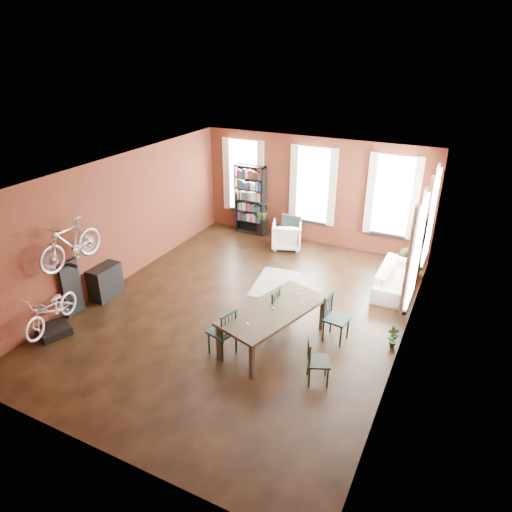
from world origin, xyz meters
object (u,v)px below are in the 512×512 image
Objects in this scene: dining_table at (273,326)px; bookshelf at (250,200)px; dining_chair_b at (267,309)px; console_table at (106,282)px; plant_stand at (262,227)px; bicycle_floor at (48,294)px; dining_chair_d at (337,318)px; dining_chair_c at (318,361)px; bike_trainer at (54,330)px; dining_chair_a at (222,331)px; white_armchair at (287,234)px; cream_sofa at (397,274)px.

bookshelf is at bearing 138.35° from dining_table.
dining_table is 0.48m from dining_chair_b.
console_table reaches higher than plant_stand.
bicycle_floor is (0.13, -1.69, 0.55)m from console_table.
dining_chair_d is 5.87m from plant_stand.
dining_chair_d is (-0.10, 1.39, 0.07)m from dining_chair_c.
bike_trainer is 0.38× the size of bicycle_floor.
dining_chair_a is at bearing 16.49° from bike_trainer.
dining_chair_a is 5.35m from white_armchair.
dining_chair_d is (1.12, 0.67, 0.11)m from dining_table.
white_armchair is at bearing 126.52° from dining_table.
white_armchair is 0.42× the size of cream_sofa.
dining_chair_c is at bearing 106.98° from dining_chair_a.
dining_table is 2.32× the size of dining_chair_a.
dining_chair_d is 0.49× the size of cream_sofa.
dining_chair_a reaches higher than dining_chair_c.
bike_trainer is 0.75× the size of console_table.
bookshelf is 6.98m from bicycle_floor.
dining_chair_a is 1.93× the size of plant_stand.
dining_chair_a reaches higher than cream_sofa.
dining_chair_b is 4.56m from bike_trainer.
dining_chair_b is at bearing 30.55° from dining_chair_c.
white_armchair is at bearing 58.74° from console_table.
cream_sofa is 3.99× the size of plant_stand.
white_armchair is at bearing 57.18° from bicycle_floor.
dining_chair_d is 1.96× the size of plant_stand.
bookshelf reaches higher than white_armchair.
bike_trainer is at bearing -99.63° from bookshelf.
cream_sofa is (2.59, 4.18, -0.10)m from dining_chair_a.
dining_chair_d is 6.18m from bookshelf.
bicycle_floor is (-4.28, -1.76, 0.56)m from dining_table.
cream_sofa is (3.43, -1.11, -0.03)m from white_armchair.
console_table is 1.53× the size of plant_stand.
bicycle_floor is at bearing 130.36° from cream_sofa.
dining_table is 2.70× the size of white_armchair.
cream_sofa is at bearing -18.95° from bookshelf.
dining_chair_b is (0.45, 1.11, 0.01)m from dining_chair_a.
dining_chair_c is at bearing -13.60° from dining_table.
dining_chair_a is 1.20m from dining_chair_b.
dining_chair_a is at bearing 78.72° from white_armchair.
bike_trainer is at bearing -57.63° from dining_chair_a.
dining_chair_b is at bearing 6.04° from console_table.
dining_table is 2.28× the size of dining_chair_b.
cream_sofa is at bearing -32.65° from dining_chair_c.
dining_chair_b reaches higher than console_table.
dining_chair_a is at bearing -68.09° from bookshelf.
console_table is at bearing 103.74° from dining_chair_d.
cream_sofa is at bearing 40.47° from bike_trainer.
dining_chair_b reaches higher than white_armchair.
console_table is at bearing -85.01° from dining_chair_b.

